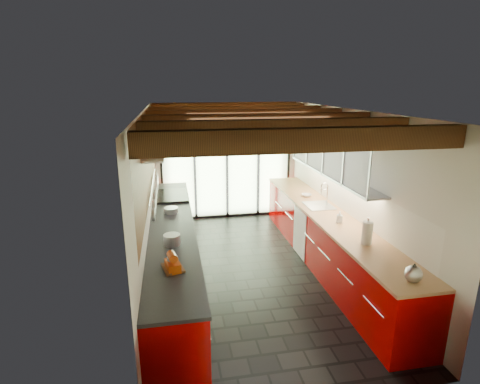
{
  "coord_description": "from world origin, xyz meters",
  "views": [
    {
      "loc": [
        -1.22,
        -5.46,
        2.96
      ],
      "look_at": [
        -0.13,
        0.4,
        1.25
      ],
      "focal_mm": 28.0,
      "sensor_mm": 36.0,
      "label": 1
    }
  ],
  "objects_px": {
    "kettle": "(414,273)",
    "soap_bottle": "(340,217)",
    "bowl": "(307,195)",
    "stand_mixer": "(173,263)",
    "paper_towel": "(367,233)"
  },
  "relations": [
    {
      "from": "stand_mixer",
      "to": "soap_bottle",
      "type": "height_order",
      "value": "stand_mixer"
    },
    {
      "from": "stand_mixer",
      "to": "paper_towel",
      "type": "bearing_deg",
      "value": 5.79
    },
    {
      "from": "kettle",
      "to": "paper_towel",
      "type": "distance_m",
      "value": 1.0
    },
    {
      "from": "soap_bottle",
      "to": "bowl",
      "type": "height_order",
      "value": "soap_bottle"
    },
    {
      "from": "bowl",
      "to": "stand_mixer",
      "type": "bearing_deg",
      "value": -135.3
    },
    {
      "from": "paper_towel",
      "to": "soap_bottle",
      "type": "bearing_deg",
      "value": 90.0
    },
    {
      "from": "stand_mixer",
      "to": "bowl",
      "type": "xyz_separation_m",
      "value": [
        2.54,
        2.51,
        -0.07
      ]
    },
    {
      "from": "kettle",
      "to": "soap_bottle",
      "type": "xyz_separation_m",
      "value": [
        0.0,
        1.82,
        -0.01
      ]
    },
    {
      "from": "stand_mixer",
      "to": "kettle",
      "type": "relative_size",
      "value": 1.11
    },
    {
      "from": "kettle",
      "to": "paper_towel",
      "type": "relative_size",
      "value": 0.66
    },
    {
      "from": "kettle",
      "to": "soap_bottle",
      "type": "bearing_deg",
      "value": 90.0
    },
    {
      "from": "stand_mixer",
      "to": "paper_towel",
      "type": "height_order",
      "value": "paper_towel"
    },
    {
      "from": "stand_mixer",
      "to": "soap_bottle",
      "type": "relative_size",
      "value": 1.49
    },
    {
      "from": "bowl",
      "to": "soap_bottle",
      "type": "bearing_deg",
      "value": -90.0
    },
    {
      "from": "stand_mixer",
      "to": "bowl",
      "type": "distance_m",
      "value": 3.57
    }
  ]
}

